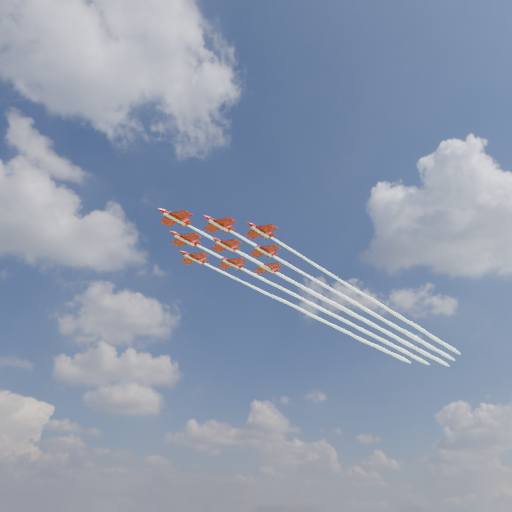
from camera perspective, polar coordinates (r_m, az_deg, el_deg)
The scene contains 9 objects.
jet_lead at distance 195.38m, azimuth 7.50°, elevation -4.70°, with size 144.01×75.03×2.89m.
jet_row2_port at distance 200.70m, azimuth 10.81°, elevation -5.06°, with size 144.01×75.03×2.89m.
jet_row2_starb at distance 207.15m, azimuth 7.43°, elevation -6.02°, with size 144.01×75.03×2.89m.
jet_row3_port at distance 206.66m, azimuth 13.95°, elevation -5.38°, with size 144.01×75.03×2.89m.
jet_row3_centre at distance 212.46m, azimuth 10.57°, elevation -6.33°, with size 144.01×75.03×2.89m.
jet_row3_starb at distance 219.01m, azimuth 7.37°, elevation -7.20°, with size 144.01×75.03×2.89m.
jet_row4_port at distance 218.38m, azimuth 13.55°, elevation -6.60°, with size 144.01×75.03×2.89m.
jet_row4_starb at distance 224.31m, azimuth 10.35°, elevation -7.46°, with size 144.01×75.03×2.89m.
jet_tail at distance 230.19m, azimuth 13.19°, elevation -7.69°, with size 144.01×75.03×2.89m.
Camera 1 is at (-43.29, -129.08, 13.92)m, focal length 35.00 mm.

